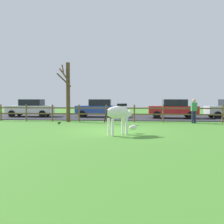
% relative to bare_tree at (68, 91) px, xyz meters
% --- Properties ---
extents(ground_plane, '(60.00, 60.00, 0.00)m').
position_rel_bare_tree_xyz_m(ground_plane, '(3.73, -4.71, -2.23)').
color(ground_plane, '#47842D').
extents(parking_asphalt, '(28.00, 7.40, 0.05)m').
position_rel_bare_tree_xyz_m(parking_asphalt, '(3.73, 4.59, -2.20)').
color(parking_asphalt, '#2D2D33').
rests_on(parking_asphalt, ground_plane).
extents(paddock_fence, '(20.16, 0.11, 1.23)m').
position_rel_bare_tree_xyz_m(paddock_fence, '(2.76, 0.29, -1.53)').
color(paddock_fence, brown).
rests_on(paddock_fence, ground_plane).
extents(bare_tree, '(1.13, 0.94, 4.23)m').
position_rel_bare_tree_xyz_m(bare_tree, '(0.00, 0.00, 0.00)').
color(bare_tree, '#513A23').
rests_on(bare_tree, ground_plane).
extents(zebra, '(1.50, 1.50, 1.41)m').
position_rel_bare_tree_xyz_m(zebra, '(4.22, -6.36, -1.30)').
color(zebra, white).
rests_on(zebra, ground_plane).
extents(crow_on_grass, '(0.21, 0.10, 0.20)m').
position_rel_bare_tree_xyz_m(crow_on_grass, '(0.11, -2.30, -2.10)').
color(crow_on_grass, black).
rests_on(crow_on_grass, ground_plane).
extents(parked_car_white, '(4.13, 2.15, 1.56)m').
position_rel_bare_tree_xyz_m(parked_car_white, '(-4.68, 4.20, -1.38)').
color(parked_car_white, white).
rests_on(parked_car_white, parking_asphalt).
extents(parked_car_red, '(4.01, 1.89, 1.56)m').
position_rel_bare_tree_xyz_m(parked_car_red, '(7.92, 3.80, -1.38)').
color(parked_car_red, red).
rests_on(parked_car_red, parking_asphalt).
extents(parked_car_blue, '(4.10, 2.08, 1.56)m').
position_rel_bare_tree_xyz_m(parked_car_blue, '(1.54, 4.49, -1.38)').
color(parked_car_blue, '#2D4CAD').
rests_on(parked_car_blue, parking_asphalt).
extents(visitor_near_fence, '(0.40, 0.29, 1.64)m').
position_rel_bare_tree_xyz_m(visitor_near_fence, '(8.76, -0.23, -1.32)').
color(visitor_near_fence, '#232847').
rests_on(visitor_near_fence, ground_plane).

